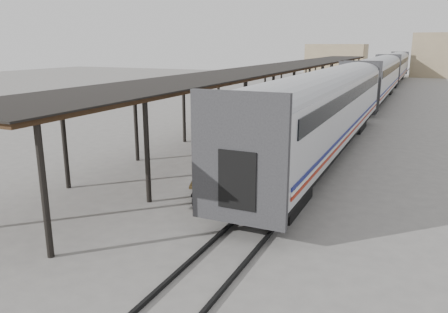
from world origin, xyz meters
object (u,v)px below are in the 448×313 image
luggage_tug (281,119)px  porter (208,162)px  baggage_cart (210,182)px  pedestrian (237,119)px

luggage_tug → porter: size_ratio=0.90×
baggage_cart → luggage_tug: luggage_tug is taller
luggage_tug → porter: (2.36, -16.72, 1.09)m
luggage_tug → pedestrian: (-2.02, -3.47, 0.39)m
baggage_cart → porter: 1.23m
baggage_cart → luggage_tug: bearing=78.0°
luggage_tug → pedestrian: bearing=-121.9°
pedestrian → baggage_cart: bearing=100.4°
baggage_cart → porter: (0.25, -0.65, 1.02)m
baggage_cart → porter: porter is taller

